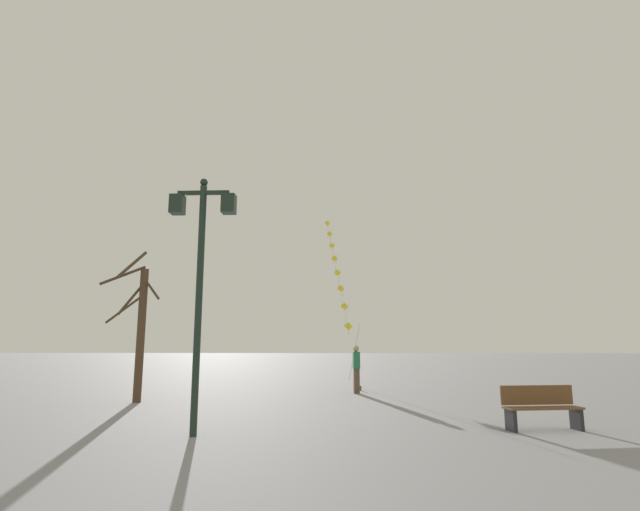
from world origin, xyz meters
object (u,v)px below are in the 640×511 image
at_px(kite_train, 338,277).
at_px(park_bench, 541,408).
at_px(kite_flyer, 356,368).
at_px(twin_lantern_lamp_post, 201,254).
at_px(bare_tree, 139,327).

bearing_deg(kite_train, park_bench, -74.34).
bearing_deg(kite_flyer, twin_lantern_lamp_post, 152.79).
height_order(kite_train, bare_tree, kite_train).
bearing_deg(twin_lantern_lamp_post, bare_tree, 121.90).
bearing_deg(park_bench, twin_lantern_lamp_post, 179.09).
bearing_deg(kite_train, kite_flyer, -85.12).
distance_m(kite_flyer, bare_tree, 7.65).
relative_size(twin_lantern_lamp_post, park_bench, 3.15).
relative_size(kite_train, bare_tree, 2.53).
distance_m(twin_lantern_lamp_post, park_bench, 7.76).
xyz_separation_m(twin_lantern_lamp_post, bare_tree, (-3.41, 5.48, -1.30)).
xyz_separation_m(twin_lantern_lamp_post, kite_flyer, (3.45, 8.58, -2.67)).
height_order(bare_tree, park_bench, bare_tree).
distance_m(kite_flyer, park_bench, 8.42).
xyz_separation_m(twin_lantern_lamp_post, park_bench, (7.03, 0.98, -3.13)).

